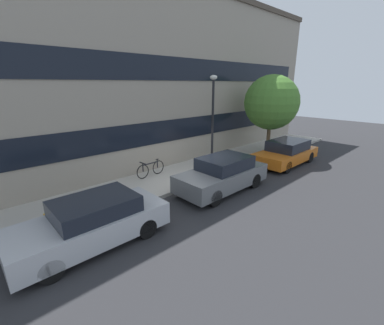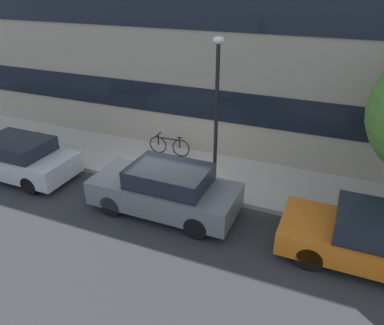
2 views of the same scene
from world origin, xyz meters
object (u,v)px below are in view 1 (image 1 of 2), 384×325
Objects in this scene: fire_hydrant at (52,213)px; bicycle at (151,168)px; parked_car_silver at (92,222)px; street_tree at (271,103)px; lamp_post at (213,115)px; parked_car_orange at (286,152)px; parked_car_grey at (223,174)px.

fire_hydrant is 0.50× the size of bicycle.
street_tree is at bearing -172.02° from parked_car_silver.
lamp_post reaches higher than bicycle.
lamp_post is (-4.51, 1.47, 2.28)m from parked_car_orange.
parked_car_silver is 10.95m from parked_car_orange.
parked_car_orange is 7.56m from bicycle.
bicycle is (4.08, 3.15, -0.15)m from parked_car_silver.
fire_hydrant is (-6.10, 1.63, -0.18)m from parked_car_grey.
bicycle is 3.78m from lamp_post.
parked_car_silver is 5.16m from bicycle.
parked_car_silver reaches higher than fire_hydrant.
lamp_post is (6.44, 1.47, 2.28)m from parked_car_silver.
parked_car_grey is at bearing -14.95° from fire_hydrant.
parked_car_silver is 5.30× the size of fire_hydrant.
street_tree is at bearing -165.20° from parked_car_grey.
parked_car_silver is 1.00× the size of parked_car_grey.
parked_car_silver is 6.98m from lamp_post.
parked_car_silver is at bearing -172.02° from street_tree.
parked_car_silver is 0.97× the size of parked_car_orange.
parked_car_orange is 0.94× the size of lamp_post.
street_tree is 1.04× the size of lamp_post.
lamp_post is (-5.32, -0.18, -0.29)m from street_tree.
parked_car_orange is at bearing -8.04° from fire_hydrant.
parked_car_silver reaches higher than parked_car_orange.
parked_car_grey is 5.43m from parked_car_orange.
lamp_post is at bearing -167.16° from parked_car_silver.
bicycle is 8.28m from street_tree.
parked_car_orange reaches higher than bicycle.
parked_car_grey is 3.47m from bicycle.
street_tree reaches higher than fire_hydrant.
parked_car_silver reaches higher than bicycle.
bicycle is (4.66, 1.53, -0.01)m from fire_hydrant.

